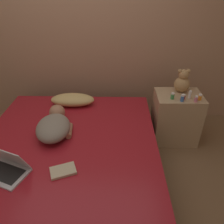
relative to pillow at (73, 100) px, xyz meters
name	(u,v)px	position (x,y,z in m)	size (l,w,h in m)	color
ground_plane	(73,171)	(0.08, -0.70, -0.52)	(12.00, 12.00, 0.00)	brown
wall_back	(80,26)	(0.08, 0.53, 0.78)	(8.00, 0.06, 2.60)	tan
bed	(71,156)	(0.08, -0.70, -0.30)	(1.79, 1.88, 0.45)	#2D2319
nightstand	(176,117)	(1.30, -0.08, -0.20)	(0.54, 0.43, 0.64)	tan
pillow	(73,100)	(0.00, 0.00, 0.00)	(0.54, 0.26, 0.14)	tan
person_lying	(54,125)	(-0.08, -0.59, 0.02)	(0.38, 0.64, 0.18)	gray
laptop	(7,167)	(-0.35, -1.14, -0.02)	(0.42, 0.35, 0.24)	silver
teddy_bear	(182,82)	(1.34, 0.02, 0.25)	(0.19, 0.19, 0.28)	tan
bottle_white	(190,95)	(1.39, -0.16, 0.17)	(0.03, 0.03, 0.09)	white
bottle_pink	(196,99)	(1.44, -0.25, 0.16)	(0.04, 0.04, 0.08)	pink
bottle_green	(173,96)	(1.19, -0.18, 0.16)	(0.04, 0.04, 0.08)	#3D8E4C
bottle_red	(183,97)	(1.31, -0.18, 0.15)	(0.04, 0.04, 0.06)	#B72D2D
bottle_blue	(182,98)	(1.29, -0.23, 0.16)	(0.04, 0.04, 0.08)	#3866B2
bottle_orange	(200,97)	(1.50, -0.20, 0.16)	(0.04, 0.04, 0.07)	orange
book	(63,171)	(0.11, -1.13, -0.06)	(0.24, 0.20, 0.02)	#C6B793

